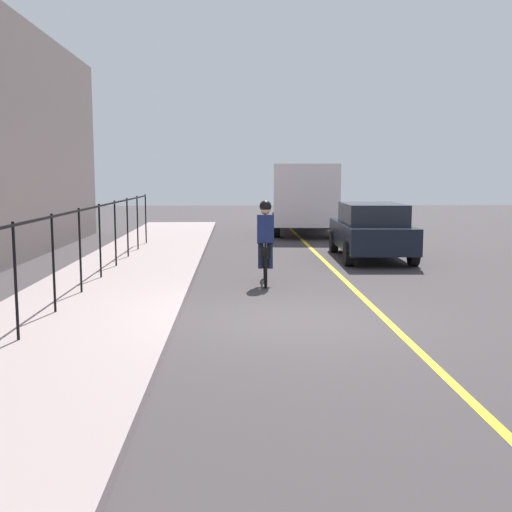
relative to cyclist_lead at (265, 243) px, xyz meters
The scene contains 7 objects.
ground_plane 3.60m from the cyclist_lead, behind, with size 80.00×80.00×0.00m, color #3A3436.
lane_line_centre 4.03m from the cyclist_lead, 152.41° to the right, with size 36.00×0.12×0.01m, color yellow.
sidewalk 4.79m from the cyclist_lead, 137.52° to the left, with size 40.00×3.20×0.15m, color gray.
iron_fence 4.38m from the cyclist_lead, 124.64° to the left, with size 19.34×0.04×1.60m.
cyclist_lead is the anchor object (origin of this frame).
patrol_sedan 5.21m from the cyclist_lead, 37.88° to the right, with size 4.45×2.02×1.58m.
box_truck_background 12.37m from the cyclist_lead, 10.20° to the right, with size 6.87×2.96×2.78m.
Camera 1 is at (-9.97, 0.87, 2.35)m, focal length 43.98 mm.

